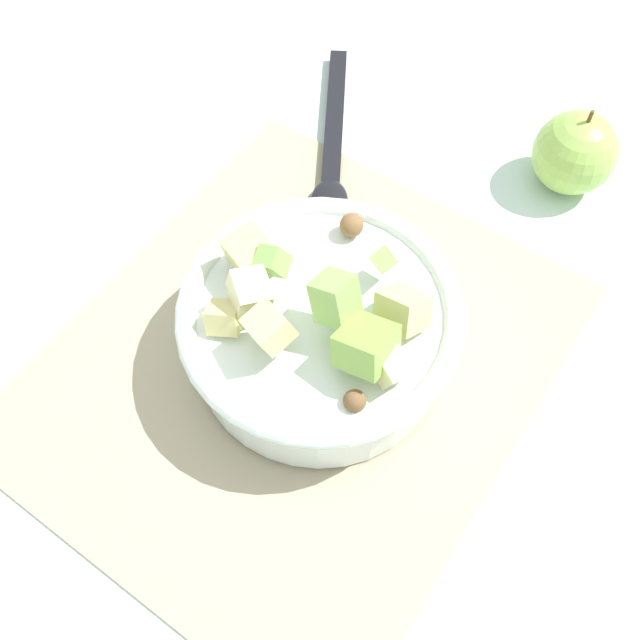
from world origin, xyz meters
The scene contains 5 objects.
ground_plane centered at (0.00, 0.00, 0.00)m, with size 2.40×2.40×0.00m, color silver.
placemat centered at (0.00, 0.00, 0.00)m, with size 0.44×0.37×0.01m, color tan.
salad_bowl centered at (-0.02, 0.01, 0.05)m, with size 0.22×0.22×0.12m.
serving_spoon centered at (-0.20, -0.10, 0.01)m, with size 0.22×0.15×0.01m.
whole_apple centered at (-0.31, 0.10, 0.04)m, with size 0.08×0.08×0.09m.
Camera 1 is at (0.22, 0.17, 0.54)m, focal length 40.29 mm.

